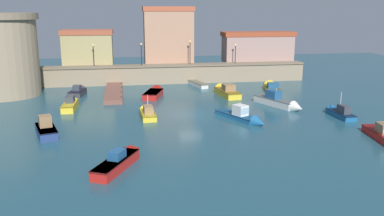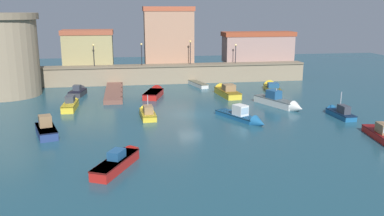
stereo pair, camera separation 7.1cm
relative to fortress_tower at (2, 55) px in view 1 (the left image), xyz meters
name	(u,v)px [view 1 (the left image)]	position (x,y,z in m)	size (l,w,h in m)	color
ground_plane	(191,115)	(22.36, -14.04, -5.36)	(112.38, 112.38, 0.00)	#1E4756
quay_wall	(170,74)	(22.36, 5.82, -3.92)	(42.07, 2.56, 2.85)	gray
old_town_backdrop	(176,43)	(23.74, 8.86, 0.54)	(36.81, 4.59, 8.84)	tan
fortress_tower	(2,55)	(0.00, 0.00, 0.00)	(9.67, 9.67, 10.60)	gray
pier_dock	(114,92)	(14.02, -1.61, -5.10)	(2.26, 12.59, 0.70)	brown
quay_lamp_0	(93,51)	(11.12, 5.82, -0.35)	(0.32, 0.32, 3.22)	black
quay_lamp_1	(141,50)	(18.11, 5.82, -0.32)	(0.32, 0.32, 3.28)	black
quay_lamp_2	(190,48)	(25.48, 5.82, -0.14)	(0.32, 0.32, 3.59)	black
quay_lamp_3	(235,50)	(32.62, 5.82, -0.51)	(0.32, 0.32, 2.95)	black
moored_boat_0	(147,112)	(17.71, -13.93, -4.92)	(1.65, 5.20, 2.82)	gold
moored_boat_1	(79,91)	(9.44, -1.14, -4.92)	(2.32, 4.37, 1.81)	#333338
moored_boat_3	(155,93)	(19.33, -3.48, -4.95)	(3.33, 5.97, 1.67)	red
moored_boat_4	(225,91)	(28.55, -4.30, -4.84)	(2.53, 7.03, 2.07)	gold
moored_boat_5	(244,117)	(27.35, -17.31, -4.97)	(4.21, 6.72, 1.96)	#195689
moored_boat_6	(45,128)	(8.20, -18.70, -4.82)	(2.92, 5.48, 2.12)	navy
moored_boat_7	(271,87)	(35.75, -2.05, -4.97)	(2.94, 7.02, 1.79)	gold
moored_boat_8	(279,102)	(33.17, -11.98, -4.80)	(4.17, 7.27, 2.33)	silver
moored_boat_9	(338,112)	(37.75, -16.99, -4.95)	(1.42, 5.19, 2.99)	#195689
moored_boat_10	(121,159)	(15.05, -27.81, -4.90)	(4.04, 6.37, 1.61)	red
moored_boat_11	(194,83)	(25.78, 3.67, -5.03)	(2.78, 7.06, 1.05)	silver
moored_boat_13	(71,104)	(9.31, -8.80, -4.85)	(1.52, 5.59, 1.77)	gold
mooring_buoy_0	(219,113)	(25.56, -13.95, -5.36)	(0.54, 0.54, 0.54)	#EA4C19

